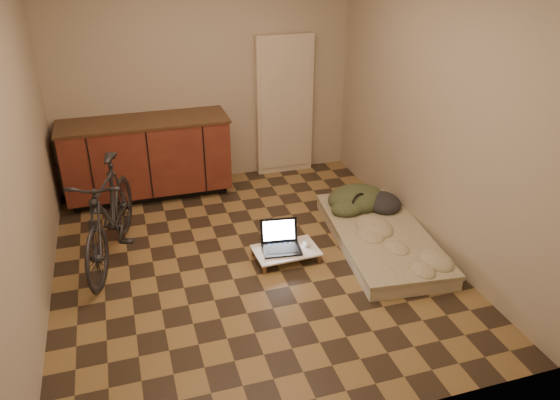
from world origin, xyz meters
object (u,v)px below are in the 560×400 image
object	(u,v)px
bicycle	(108,209)
futon	(380,237)
laptop	(281,243)
lap_desk	(286,251)

from	to	relation	value
bicycle	futon	size ratio (longest dim) A/B	0.87
bicycle	laptop	xyz separation A→B (m)	(1.49, -0.43, -0.37)
futon	lap_desk	size ratio (longest dim) A/B	3.03
futon	laptop	size ratio (longest dim) A/B	4.76
futon	lap_desk	world-z (taller)	futon
futon	bicycle	bearing A→B (deg)	174.82
lap_desk	laptop	size ratio (longest dim) A/B	1.57
bicycle	futon	bearing A→B (deg)	4.17
bicycle	lap_desk	distance (m)	1.66
bicycle	futon	xyz separation A→B (m)	(2.50, -0.50, -0.45)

